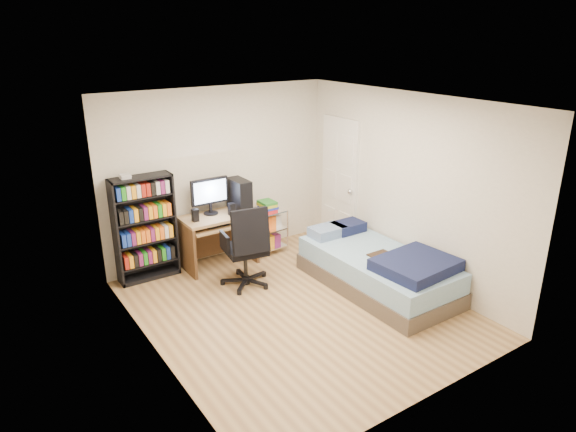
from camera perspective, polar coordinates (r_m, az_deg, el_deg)
room at (r=5.87m, az=1.14°, el=0.38°), size 3.58×4.08×2.58m
media_shelf at (r=7.10m, az=-15.62°, el=-1.20°), size 0.81×0.27×1.50m
computer_desk at (r=7.39m, az=-7.29°, el=-0.17°), size 1.02×0.59×1.28m
office_chair at (r=6.80m, az=-4.62°, el=-4.95°), size 0.77×0.77×1.13m
wire_cart at (r=7.72m, az=-2.24°, el=-0.36°), size 0.53×0.40×0.82m
bed at (r=6.86m, az=10.05°, el=-5.81°), size 1.08×2.16×0.62m
door at (r=7.97m, az=5.74°, el=3.71°), size 0.12×0.80×2.00m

